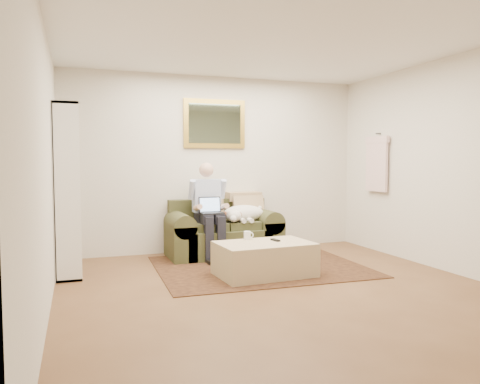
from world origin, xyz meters
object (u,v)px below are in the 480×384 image
sofa (223,236)px  seated_man (210,211)px  coffee_mug (247,235)px  ottoman (264,259)px  laptop (211,209)px  bookshelf (68,191)px  sleeping_dog (244,213)px

sofa → seated_man: (-0.24, -0.14, 0.39)m
sofa → coffee_mug: 1.06m
seated_man → ottoman: seated_man is taller
sofa → seated_man: seated_man is taller
sofa → laptop: size_ratio=5.15×
laptop → bookshelf: 1.87m
seated_man → sleeping_dog: seated_man is taller
seated_man → bookshelf: bookshelf is taller
laptop → coffee_mug: bearing=-75.3°
seated_man → sleeping_dog: size_ratio=2.04×
seated_man → ottoman: size_ratio=1.21×
sleeping_dog → seated_man: bearing=-172.9°
sofa → coffee_mug: (-0.02, -1.04, 0.17)m
sofa → laptop: 0.53m
ottoman → coffee_mug: coffee_mug is taller
ottoman → bookshelf: bearing=158.6°
laptop → sleeping_dog: 0.54m
sofa → laptop: bearing=-139.0°
bookshelf → sofa: bearing=12.8°
seated_man → coffee_mug: seated_man is taller
laptop → ottoman: (0.34, -1.11, -0.50)m
seated_man → ottoman: 1.30m
sleeping_dog → coffee_mug: size_ratio=6.49×
laptop → bookshelf: (-1.82, -0.26, 0.31)m
sleeping_dog → bookshelf: (-2.34, -0.39, 0.40)m
seated_man → bookshelf: size_ratio=0.66×
ottoman → bookshelf: 2.45m
coffee_mug → bookshelf: bookshelf is taller
laptop → sleeping_dog: laptop is taller
sofa → bookshelf: size_ratio=0.79×
sleeping_dog → ottoman: size_ratio=0.59×
seated_man → coffee_mug: size_ratio=13.25×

